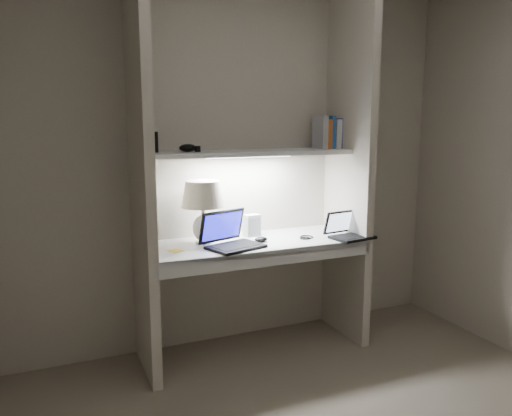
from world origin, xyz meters
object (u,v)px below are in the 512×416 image
speaker (252,225)px  laptop_netbook (348,232)px  table_lamp (203,201)px  book_row (330,133)px  laptop_main (231,239)px

speaker → laptop_netbook: bearing=-35.6°
speaker → table_lamp: bearing=-175.9°
laptop_netbook → table_lamp: bearing=158.2°
laptop_netbook → book_row: bearing=78.8°
table_lamp → laptop_main: size_ratio=1.01×
table_lamp → laptop_netbook: table_lamp is taller
laptop_main → speaker: size_ratio=2.70×
book_row → laptop_main: bearing=-166.4°
laptop_main → speaker: 0.33m
speaker → book_row: 0.87m
laptop_main → book_row: bearing=-4.9°
laptop_netbook → book_row: 0.72m
laptop_main → laptop_netbook: bearing=-23.9°
laptop_netbook → speaker: laptop_netbook is taller
laptop_main → book_row: 1.09m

